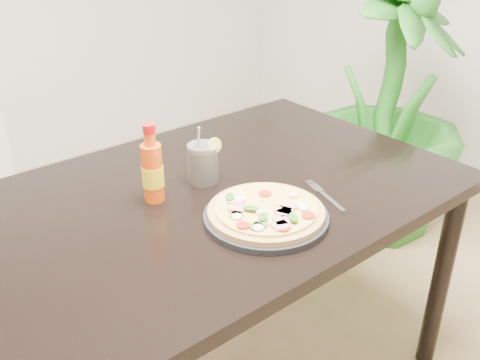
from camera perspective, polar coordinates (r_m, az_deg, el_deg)
dining_table at (r=1.54m, az=-2.85°, el=-3.82°), size 1.40×0.90×0.75m
plate at (r=1.35m, az=2.78°, el=-3.96°), size 0.32×0.32×0.02m
pizza at (r=1.34m, az=2.81°, el=-3.32°), size 0.30×0.30×0.03m
hot_sauce_bottle at (r=1.42m, az=-9.31°, el=0.94°), size 0.07×0.07×0.22m
cola_cup at (r=1.52m, az=-3.97°, el=1.72°), size 0.09×0.09×0.18m
fork at (r=1.48m, az=8.91°, el=-1.52°), size 0.07×0.19×0.00m
houseplant at (r=2.59m, az=15.64°, el=7.84°), size 0.94×0.94×1.28m
plant_pot at (r=2.80m, az=14.30°, el=-2.39°), size 0.28×0.28×0.22m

